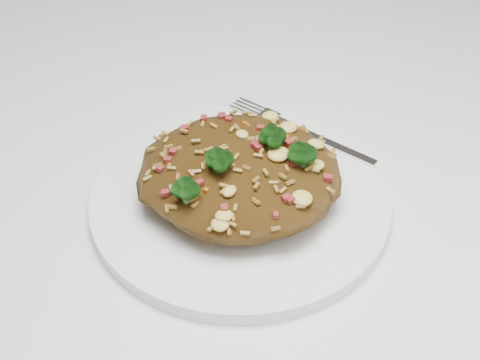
% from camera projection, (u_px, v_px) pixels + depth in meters
% --- Properties ---
extents(dining_table, '(1.20, 0.80, 0.75)m').
position_uv_depth(dining_table, '(231.00, 224.00, 0.70)').
color(dining_table, silver).
rests_on(dining_table, ground).
extents(plate, '(0.26, 0.26, 0.01)m').
position_uv_depth(plate, '(240.00, 199.00, 0.59)').
color(plate, white).
rests_on(plate, dining_table).
extents(fried_rice, '(0.17, 0.16, 0.07)m').
position_uv_depth(fried_rice, '(240.00, 166.00, 0.56)').
color(fried_rice, brown).
rests_on(fried_rice, plate).
extents(fork, '(0.15, 0.10, 0.00)m').
position_uv_depth(fork, '(308.00, 134.00, 0.64)').
color(fork, silver).
rests_on(fork, plate).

